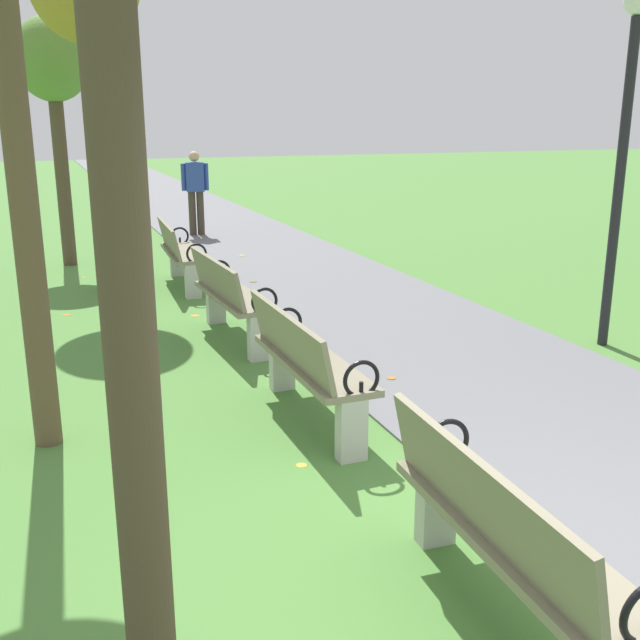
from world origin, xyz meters
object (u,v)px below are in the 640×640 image
object	(u,v)px
park_bench_3	(230,296)
lamp_post	(626,115)
pedestrian_walking	(195,188)
park_bench_4	(180,252)
park_bench_1	(505,535)
tree_4	(53,68)
park_bench_2	(306,362)

from	to	relation	value
park_bench_3	lamp_post	world-z (taller)	lamp_post
pedestrian_walking	park_bench_4	bearing A→B (deg)	-104.90
park_bench_1	lamp_post	world-z (taller)	lamp_post
park_bench_1	tree_4	xyz separation A→B (m)	(-1.35, 9.87, 2.51)
park_bench_1	park_bench_3	world-z (taller)	same
park_bench_1	tree_4	world-z (taller)	tree_4
park_bench_1	pedestrian_walking	world-z (taller)	pedestrian_walking
park_bench_1	tree_4	distance (m)	10.27
park_bench_3	pedestrian_walking	bearing A→B (deg)	80.67
park_bench_1	park_bench_3	xyz separation A→B (m)	(0.00, 4.91, 0.00)
park_bench_4	pedestrian_walking	world-z (taller)	pedestrian_walking
park_bench_1	lamp_post	size ratio (longest dim) A/B	0.46
tree_4	park_bench_1	bearing A→B (deg)	-82.19
park_bench_4	tree_4	bearing A→B (deg)	121.39
lamp_post	park_bench_3	bearing A→B (deg)	156.69
park_bench_3	park_bench_4	xyz separation A→B (m)	(0.00, 2.74, 0.00)
lamp_post	pedestrian_walking	bearing A→B (deg)	105.40
park_bench_2	lamp_post	xyz separation A→B (m)	(3.58, 0.77, 1.82)
park_bench_3	park_bench_4	world-z (taller)	same
pedestrian_walking	lamp_post	xyz separation A→B (m)	(2.40, -8.71, 1.38)
tree_4	pedestrian_walking	distance (m)	3.94
park_bench_4	lamp_post	bearing A→B (deg)	-50.15
park_bench_2	park_bench_4	distance (m)	5.06
park_bench_2	tree_4	distance (m)	7.81
tree_4	lamp_post	size ratio (longest dim) A/B	1.07
tree_4	park_bench_3	bearing A→B (deg)	-74.75
park_bench_2	tree_4	bearing A→B (deg)	100.53
pedestrian_walking	lamp_post	size ratio (longest dim) A/B	0.47
park_bench_3	lamp_post	bearing A→B (deg)	-23.31
park_bench_2	park_bench_3	distance (m)	2.31
park_bench_2	pedestrian_walking	bearing A→B (deg)	82.92
lamp_post	park_bench_4	bearing A→B (deg)	129.85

